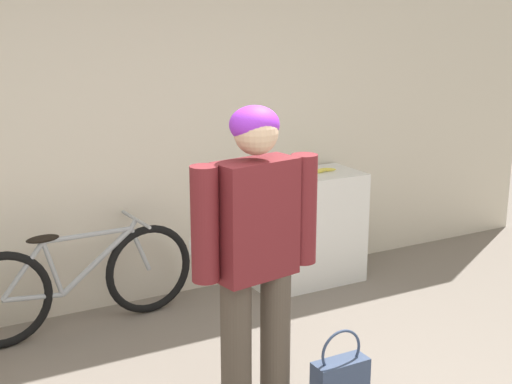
{
  "coord_description": "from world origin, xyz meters",
  "views": [
    {
      "loc": [
        -1.54,
        -2.23,
        2.17
      ],
      "look_at": [
        0.11,
        0.8,
        1.27
      ],
      "focal_mm": 50.0,
      "sensor_mm": 36.0,
      "label": 1
    }
  ],
  "objects_px": {
    "bicycle": "(79,281)",
    "person": "(256,247)",
    "banana": "(316,171)",
    "handbag": "(340,381)"
  },
  "relations": [
    {
      "from": "banana",
      "to": "person",
      "type": "bearing_deg",
      "value": -131.64
    },
    {
      "from": "handbag",
      "to": "banana",
      "type": "bearing_deg",
      "value": 61.36
    },
    {
      "from": "bicycle",
      "to": "banana",
      "type": "relative_size",
      "value": 4.77
    },
    {
      "from": "bicycle",
      "to": "person",
      "type": "bearing_deg",
      "value": -75.54
    },
    {
      "from": "person",
      "to": "bicycle",
      "type": "height_order",
      "value": "person"
    },
    {
      "from": "person",
      "to": "banana",
      "type": "bearing_deg",
      "value": 38.98
    },
    {
      "from": "person",
      "to": "banana",
      "type": "relative_size",
      "value": 4.8
    },
    {
      "from": "person",
      "to": "bicycle",
      "type": "bearing_deg",
      "value": 99.72
    },
    {
      "from": "person",
      "to": "bicycle",
      "type": "relative_size",
      "value": 1.01
    },
    {
      "from": "banana",
      "to": "handbag",
      "type": "height_order",
      "value": "banana"
    }
  ]
}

